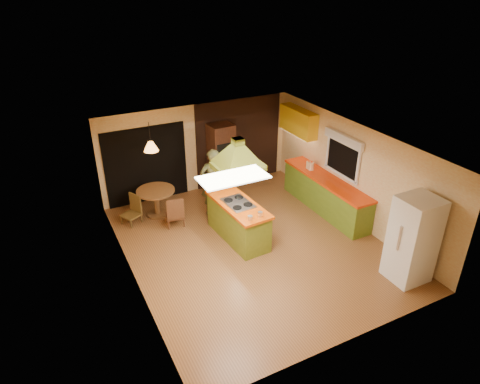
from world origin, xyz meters
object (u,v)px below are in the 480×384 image
kitchen_island (238,220)px  dining_table (156,198)px  wall_oven (221,158)px  refrigerator (413,240)px  canister_large (311,166)px  man (213,183)px

kitchen_island → dining_table: size_ratio=1.98×
wall_oven → dining_table: bearing=-167.6°
dining_table → wall_oven: bearing=16.0°
refrigerator → wall_oven: wall_oven is taller
kitchen_island → canister_large: bearing=13.0°
man → canister_large: size_ratio=8.53×
man → wall_oven: bearing=-105.7°
kitchen_island → dining_table: 2.35m
kitchen_island → refrigerator: refrigerator is taller
kitchen_island → refrigerator: 3.79m
dining_table → man: bearing=-24.8°
canister_large → kitchen_island: bearing=-163.2°
refrigerator → dining_table: size_ratio=1.91×
canister_large → wall_oven: bearing=137.0°
wall_oven → dining_table: wall_oven is taller
wall_oven → kitchen_island: bearing=-109.9°
man → refrigerator: 4.84m
man → dining_table: man is taller
refrigerator → canister_large: size_ratio=8.69×
kitchen_island → man: size_ratio=1.06×
kitchen_island → dining_table: (-1.38, 1.90, 0.04)m
dining_table → kitchen_island: bearing=-53.9°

